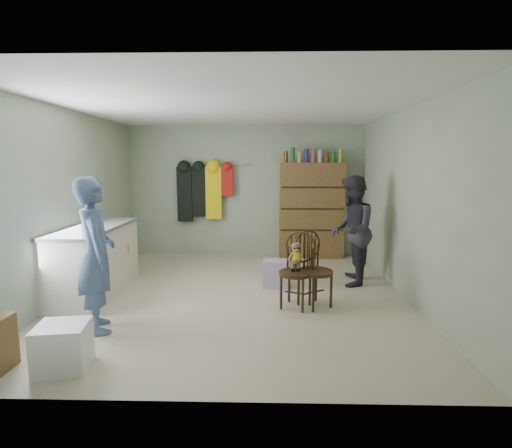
{
  "coord_description": "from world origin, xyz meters",
  "views": [
    {
      "loc": [
        0.39,
        -5.26,
        1.77
      ],
      "look_at": [
        0.25,
        0.2,
        0.95
      ],
      "focal_mm": 28.0,
      "sensor_mm": 36.0,
      "label": 1
    }
  ],
  "objects_px": {
    "dresser": "(311,210)",
    "counter": "(95,260)",
    "chair_front": "(297,265)",
    "chair_far": "(312,266)"
  },
  "relations": [
    {
      "from": "chair_far",
      "to": "chair_front",
      "type": "bearing_deg",
      "value": 160.02
    },
    {
      "from": "counter",
      "to": "dresser",
      "type": "distance_m",
      "value": 3.96
    },
    {
      "from": "dresser",
      "to": "chair_front",
      "type": "bearing_deg",
      "value": -99.84
    },
    {
      "from": "chair_front",
      "to": "chair_far",
      "type": "distance_m",
      "value": 0.2
    },
    {
      "from": "counter",
      "to": "chair_front",
      "type": "height_order",
      "value": "same"
    },
    {
      "from": "chair_front",
      "to": "chair_far",
      "type": "xyz_separation_m",
      "value": [
        0.2,
        0.04,
        -0.02
      ]
    },
    {
      "from": "chair_front",
      "to": "dresser",
      "type": "height_order",
      "value": "dresser"
    },
    {
      "from": "chair_front",
      "to": "counter",
      "type": "bearing_deg",
      "value": -165.61
    },
    {
      "from": "counter",
      "to": "chair_front",
      "type": "relative_size",
      "value": 1.98
    },
    {
      "from": "dresser",
      "to": "counter",
      "type": "bearing_deg",
      "value": -144.31
    }
  ]
}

